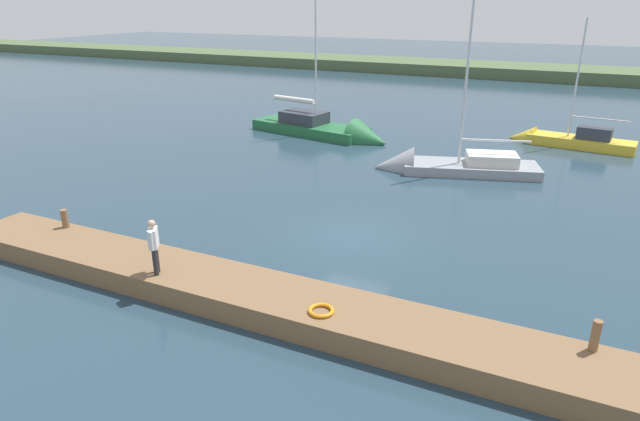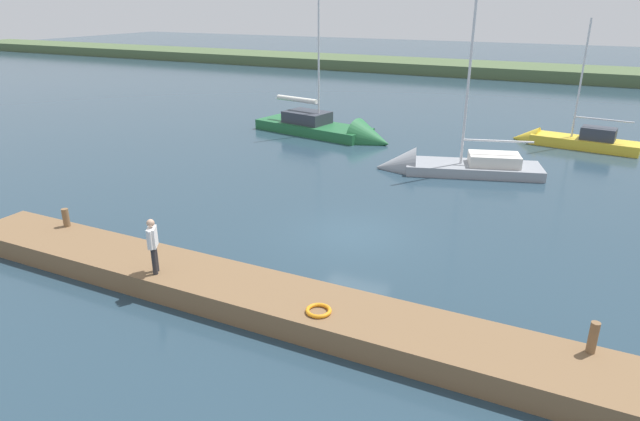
{
  "view_description": "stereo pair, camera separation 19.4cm",
  "coord_description": "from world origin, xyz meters",
  "px_view_note": "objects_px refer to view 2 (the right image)",
  "views": [
    {
      "loc": [
        -6.74,
        16.82,
        7.94
      ],
      "look_at": [
        0.85,
        0.86,
        1.09
      ],
      "focal_mm": 30.6,
      "sensor_mm": 36.0,
      "label": 1
    },
    {
      "loc": [
        -6.91,
        16.73,
        7.94
      ],
      "look_at": [
        0.85,
        0.86,
        1.09
      ],
      "focal_mm": 30.6,
      "sensor_mm": 36.0,
      "label": 2
    }
  ],
  "objects_px": {
    "person_on_dock": "(153,243)",
    "sailboat_outer_mooring": "(442,169)",
    "sailboat_far_left": "(569,143)",
    "life_ring_buoy": "(319,311)",
    "sailboat_far_right": "(334,133)",
    "mooring_post_near": "(593,337)",
    "mooring_post_far": "(66,218)"
  },
  "relations": [
    {
      "from": "sailboat_far_left",
      "to": "person_on_dock",
      "type": "bearing_deg",
      "value": 74.74
    },
    {
      "from": "sailboat_outer_mooring",
      "to": "person_on_dock",
      "type": "distance_m",
      "value": 16.06
    },
    {
      "from": "mooring_post_far",
      "to": "life_ring_buoy",
      "type": "xyz_separation_m",
      "value": [
        -10.24,
        1.17,
        -0.27
      ]
    },
    {
      "from": "mooring_post_far",
      "to": "sailboat_outer_mooring",
      "type": "bearing_deg",
      "value": -124.08
    },
    {
      "from": "sailboat_far_left",
      "to": "sailboat_far_right",
      "type": "relative_size",
      "value": 0.8
    },
    {
      "from": "life_ring_buoy",
      "to": "person_on_dock",
      "type": "xyz_separation_m",
      "value": [
        5.12,
        0.12,
        0.89
      ]
    },
    {
      "from": "person_on_dock",
      "to": "sailboat_outer_mooring",
      "type": "bearing_deg",
      "value": 42.32
    },
    {
      "from": "mooring_post_near",
      "to": "person_on_dock",
      "type": "bearing_deg",
      "value": 6.58
    },
    {
      "from": "mooring_post_near",
      "to": "person_on_dock",
      "type": "distance_m",
      "value": 11.34
    },
    {
      "from": "life_ring_buoy",
      "to": "sailboat_far_right",
      "type": "xyz_separation_m",
      "value": [
        8.61,
        -19.6,
        -0.46
      ]
    },
    {
      "from": "mooring_post_near",
      "to": "life_ring_buoy",
      "type": "bearing_deg",
      "value": 10.83
    },
    {
      "from": "sailboat_far_left",
      "to": "mooring_post_near",
      "type": "bearing_deg",
      "value": 101.03
    },
    {
      "from": "person_on_dock",
      "to": "sailboat_far_left",
      "type": "bearing_deg",
      "value": 35.94
    },
    {
      "from": "mooring_post_near",
      "to": "mooring_post_far",
      "type": "height_order",
      "value": "mooring_post_near"
    },
    {
      "from": "sailboat_far_right",
      "to": "mooring_post_near",
      "type": "bearing_deg",
      "value": -40.62
    },
    {
      "from": "mooring_post_near",
      "to": "sailboat_far_right",
      "type": "xyz_separation_m",
      "value": [
        14.74,
        -18.43,
        -0.79
      ]
    },
    {
      "from": "sailboat_outer_mooring",
      "to": "life_ring_buoy",
      "type": "bearing_deg",
      "value": 75.95
    },
    {
      "from": "sailboat_far_left",
      "to": "sailboat_outer_mooring",
      "type": "relative_size",
      "value": 0.85
    },
    {
      "from": "mooring_post_far",
      "to": "mooring_post_near",
      "type": "bearing_deg",
      "value": 180.0
    },
    {
      "from": "sailboat_far_right",
      "to": "person_on_dock",
      "type": "bearing_deg",
      "value": -69.24
    },
    {
      "from": "mooring_post_far",
      "to": "sailboat_far_left",
      "type": "relative_size",
      "value": 0.08
    },
    {
      "from": "sailboat_far_left",
      "to": "sailboat_far_right",
      "type": "bearing_deg",
      "value": 23.54
    },
    {
      "from": "sailboat_far_left",
      "to": "life_ring_buoy",
      "type": "bearing_deg",
      "value": 86.02
    },
    {
      "from": "mooring_post_near",
      "to": "sailboat_far_left",
      "type": "relative_size",
      "value": 0.1
    },
    {
      "from": "mooring_post_near",
      "to": "sailboat_far_left",
      "type": "height_order",
      "value": "sailboat_far_left"
    },
    {
      "from": "life_ring_buoy",
      "to": "sailboat_far_left",
      "type": "height_order",
      "value": "sailboat_far_left"
    },
    {
      "from": "mooring_post_far",
      "to": "sailboat_far_left",
      "type": "height_order",
      "value": "sailboat_far_left"
    },
    {
      "from": "sailboat_outer_mooring",
      "to": "person_on_dock",
      "type": "height_order",
      "value": "sailboat_outer_mooring"
    },
    {
      "from": "mooring_post_far",
      "to": "sailboat_far_right",
      "type": "bearing_deg",
      "value": -95.05
    },
    {
      "from": "sailboat_far_left",
      "to": "mooring_post_far",
      "type": "bearing_deg",
      "value": 63.49
    },
    {
      "from": "mooring_post_far",
      "to": "life_ring_buoy",
      "type": "distance_m",
      "value": 10.31
    },
    {
      "from": "mooring_post_near",
      "to": "mooring_post_far",
      "type": "distance_m",
      "value": 16.37
    }
  ]
}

